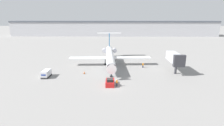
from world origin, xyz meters
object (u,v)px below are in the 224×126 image
(traffic_cone_left, at_px, (84,72))
(jet_bridge, at_px, (175,58))
(luggage_cart, at_px, (46,74))
(worker_by_wing, at_px, (143,65))
(worker_near_tug, at_px, (117,83))
(pushback_tug, at_px, (110,82))
(airplane_main, at_px, (110,56))

(traffic_cone_left, bearing_deg, jet_bridge, 4.17)
(luggage_cart, xyz_separation_m, worker_by_wing, (28.71, 9.85, -0.09))
(luggage_cart, relative_size, worker_near_tug, 2.07)
(pushback_tug, bearing_deg, traffic_cone_left, 131.96)
(traffic_cone_left, height_order, jet_bridge, jet_bridge)
(airplane_main, height_order, jet_bridge, airplane_main)
(luggage_cart, distance_m, jet_bridge, 37.91)
(worker_by_wing, bearing_deg, airplane_main, 164.25)
(luggage_cart, relative_size, traffic_cone_left, 4.55)
(pushback_tug, relative_size, jet_bridge, 0.43)
(worker_by_wing, distance_m, jet_bridge, 10.52)
(luggage_cart, relative_size, worker_by_wing, 2.21)
(pushback_tug, xyz_separation_m, worker_by_wing, (10.57, 15.59, 0.17))
(airplane_main, height_order, traffic_cone_left, airplane_main)
(worker_by_wing, distance_m, traffic_cone_left, 19.72)
(airplane_main, distance_m, pushback_tug, 18.88)
(luggage_cart, distance_m, worker_near_tug, 20.88)
(worker_near_tug, xyz_separation_m, traffic_cone_left, (-9.63, 9.68, -0.57))
(airplane_main, distance_m, worker_by_wing, 11.71)
(jet_bridge, bearing_deg, traffic_cone_left, -175.83)
(worker_near_tug, height_order, traffic_cone_left, worker_near_tug)
(worker_near_tug, height_order, worker_by_wing, worker_near_tug)
(worker_by_wing, bearing_deg, worker_near_tug, -118.44)
(pushback_tug, bearing_deg, worker_by_wing, 55.86)
(worker_near_tug, relative_size, worker_by_wing, 1.07)
(pushback_tug, height_order, jet_bridge, jet_bridge)
(airplane_main, xyz_separation_m, jet_bridge, (19.74, -7.87, 1.17))
(luggage_cart, xyz_separation_m, worker_near_tug, (19.81, -6.57, -0.02))
(airplane_main, bearing_deg, worker_by_wing, -15.75)
(airplane_main, height_order, worker_by_wing, airplane_main)
(airplane_main, relative_size, jet_bridge, 3.29)
(luggage_cart, relative_size, jet_bridge, 0.41)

